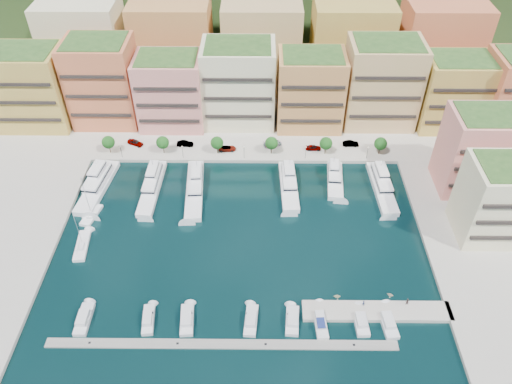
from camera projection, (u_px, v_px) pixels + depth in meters
ground at (241, 237)px, 124.28m from camera, size 400.00×400.00×0.00m
north_quay at (247, 105)px, 170.71m from camera, size 220.00×64.00×2.00m
east_quay at (502, 264)px, 117.88m from camera, size 34.00×76.00×2.00m
hillside at (249, 44)px, 206.64m from camera, size 240.00×40.00×58.00m
south_pontoon at (222, 345)px, 101.84m from camera, size 72.00×2.20×0.35m
finger_pier at (376, 313)px, 107.61m from camera, size 32.00×5.00×2.00m
apartment_0 at (31, 88)px, 153.33m from camera, size 22.00×16.50×24.80m
apartment_1 at (103, 82)px, 154.02m from camera, size 20.00×16.50×26.80m
apartment_2 at (171, 91)px, 153.71m from camera, size 20.00×15.50×22.80m
apartment_3 at (239, 84)px, 154.07m from camera, size 22.00×16.50×25.80m
apartment_4 at (310, 90)px, 153.09m from camera, size 20.00×15.50×23.80m
apartment_5 at (382, 83)px, 153.45m from camera, size 22.00×16.50×26.80m
apartment_6 at (453, 92)px, 153.13m from camera, size 20.00×15.50×22.80m
apartment_east_a at (478, 151)px, 130.68m from camera, size 18.00×14.50×22.80m
apartment_east_b at (502, 200)px, 117.86m from camera, size 18.00×14.50×20.80m
backblock_0 at (85, 45)px, 169.45m from camera, size 26.00×18.00×30.00m
backblock_1 at (173, 45)px, 169.25m from camera, size 26.00×18.00×30.00m
backblock_2 at (262, 46)px, 169.05m from camera, size 26.00×18.00×30.00m
backblock_3 at (350, 46)px, 168.85m from camera, size 26.00×18.00×30.00m
backblock_4 at (439, 47)px, 168.65m from camera, size 26.00×18.00×30.00m
tree_0 at (108, 142)px, 146.49m from camera, size 3.80×3.80×5.65m
tree_1 at (163, 143)px, 146.38m from camera, size 3.80×3.80×5.65m
tree_2 at (217, 143)px, 146.28m from camera, size 3.80×3.80×5.65m
tree_3 at (271, 143)px, 146.17m from camera, size 3.80×3.80×5.65m
tree_4 at (326, 143)px, 146.06m from camera, size 3.80×3.80×5.65m
tree_5 at (381, 144)px, 145.96m from camera, size 3.80×3.80×5.65m
lamppost_0 at (121, 150)px, 145.35m from camera, size 0.30×0.30×4.20m
lamppost_1 at (182, 150)px, 145.23m from camera, size 0.30×0.30×4.20m
lamppost_2 at (244, 150)px, 145.11m from camera, size 0.30×0.30×4.20m
lamppost_3 at (306, 151)px, 144.99m from camera, size 0.30×0.30×4.20m
lamppost_4 at (368, 151)px, 144.87m from camera, size 0.30×0.30×4.20m
yacht_0 at (98, 184)px, 137.85m from camera, size 7.84×22.65×7.30m
yacht_1 at (152, 185)px, 137.63m from camera, size 5.02×22.77×7.30m
yacht_2 at (195, 186)px, 137.10m from camera, size 5.82×24.08×7.30m
yacht_4 at (289, 183)px, 138.13m from camera, size 5.16×20.59×7.30m
yacht_5 at (335, 178)px, 139.73m from camera, size 5.45×15.74×7.30m
yacht_6 at (382, 185)px, 137.57m from camera, size 5.45×21.66×7.30m
cruiser_0 at (84, 319)px, 105.73m from camera, size 2.73×7.98×2.55m
cruiser_2 at (148, 320)px, 105.64m from camera, size 3.00×7.55×2.55m
cruiser_3 at (187, 320)px, 105.59m from camera, size 3.27×7.84×2.55m
cruiser_5 at (251, 321)px, 105.49m from camera, size 3.15×7.81×2.55m
cruiser_6 at (292, 321)px, 105.44m from camera, size 3.25×7.36×2.55m
cruiser_7 at (320, 321)px, 105.36m from camera, size 2.94×8.87×2.66m
cruiser_8 at (361, 321)px, 105.34m from camera, size 3.00×7.47×2.55m
cruiser_9 at (388, 322)px, 105.30m from camera, size 3.65×8.65×2.55m
sailboat_2 at (91, 215)px, 129.71m from camera, size 4.47×8.44×13.20m
sailboat_1 at (82, 246)px, 121.70m from camera, size 3.71×10.19×13.20m
tender_3 at (390, 295)px, 110.73m from camera, size 1.92×1.82×0.80m
tender_1 at (337, 296)px, 110.35m from camera, size 1.69×1.46×0.88m
car_0 at (135, 142)px, 151.34m from camera, size 5.36×3.91×1.70m
car_1 at (185, 144)px, 150.96m from camera, size 4.91×1.78×1.61m
car_2 at (227, 148)px, 149.35m from camera, size 5.22×2.58×1.42m
car_3 at (273, 143)px, 151.00m from camera, size 6.09×4.27×1.64m
car_4 at (313, 147)px, 149.55m from camera, size 4.54×1.83×1.55m
car_5 at (351, 144)px, 151.00m from camera, size 4.83×1.70×1.59m
person_0 at (363, 303)px, 107.36m from camera, size 0.58×0.68×1.59m
person_1 at (407, 301)px, 107.58m from camera, size 0.89×0.72×1.74m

